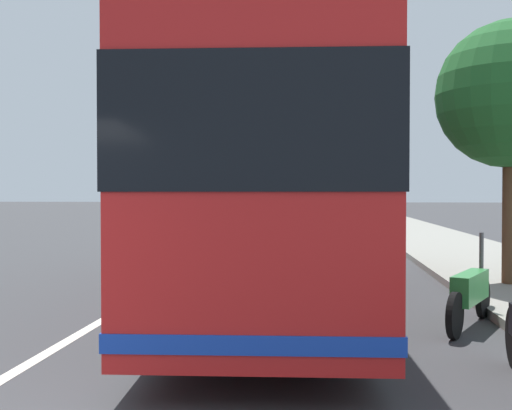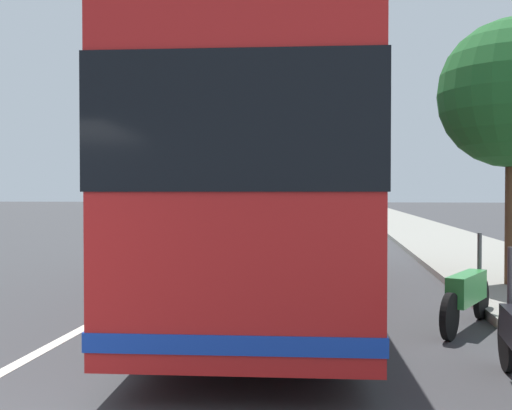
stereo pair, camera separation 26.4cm
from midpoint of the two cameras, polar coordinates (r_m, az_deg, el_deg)
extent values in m
cube|color=silver|center=(12.99, -8.25, -6.82)|extent=(110.00, 0.16, 0.01)
cube|color=red|center=(10.39, 0.54, 1.72)|extent=(11.44, 3.08, 3.11)
cube|color=black|center=(10.40, 0.54, 4.33)|extent=(11.49, 3.12, 1.13)
cube|color=#193FB2|center=(10.46, 0.53, -5.46)|extent=(11.47, 3.11, 0.16)
cylinder|color=black|center=(14.14, -3.41, -4.13)|extent=(1.02, 0.36, 1.00)
cylinder|color=black|center=(14.08, 5.61, -4.16)|extent=(1.02, 0.36, 1.00)
cylinder|color=black|center=(7.04, -9.77, -9.56)|extent=(1.02, 0.36, 1.00)
cylinder|color=black|center=(6.92, 8.72, -9.75)|extent=(1.02, 0.36, 1.00)
cylinder|color=black|center=(9.33, 19.94, -8.25)|extent=(0.56, 0.34, 0.58)
cylinder|color=black|center=(7.89, 17.41, -9.97)|extent=(0.56, 0.34, 0.58)
cube|color=#338C3F|center=(8.57, 18.80, -7.40)|extent=(1.12, 0.73, 0.39)
cylinder|color=#4C4C51|center=(9.15, 19.81, -4.65)|extent=(0.06, 0.06, 0.70)
cube|color=gold|center=(44.60, -0.17, -0.36)|extent=(4.70, 1.93, 0.85)
cube|color=black|center=(44.65, -0.16, 0.57)|extent=(2.58, 1.75, 0.60)
cylinder|color=black|center=(43.01, 0.76, -0.80)|extent=(0.64, 0.23, 0.64)
cylinder|color=black|center=(43.17, -1.48, -0.79)|extent=(0.64, 0.23, 0.64)
cylinder|color=black|center=(46.08, 1.06, -0.67)|extent=(0.64, 0.23, 0.64)
cylinder|color=black|center=(46.23, -1.04, -0.66)|extent=(0.64, 0.23, 0.64)
cube|color=black|center=(31.95, 4.05, -0.98)|extent=(4.70, 1.89, 0.84)
cube|color=black|center=(31.78, 4.05, 0.22)|extent=(2.60, 1.68, 0.50)
cylinder|color=black|center=(33.50, 2.71, -1.36)|extent=(0.65, 0.24, 0.64)
cylinder|color=black|center=(33.50, 5.40, -1.37)|extent=(0.65, 0.24, 0.64)
cylinder|color=black|center=(30.44, 2.56, -1.62)|extent=(0.65, 0.24, 0.64)
cylinder|color=black|center=(30.44, 5.53, -1.63)|extent=(0.65, 0.24, 0.64)
cube|color=navy|center=(55.46, 0.90, -0.06)|extent=(4.60, 1.82, 0.84)
cube|color=black|center=(55.51, 0.90, 0.68)|extent=(2.40, 1.63, 0.60)
cylinder|color=black|center=(53.91, 1.61, -0.40)|extent=(0.64, 0.23, 0.64)
cylinder|color=black|center=(54.03, -0.04, -0.39)|extent=(0.64, 0.23, 0.64)
cylinder|color=black|center=(56.92, 1.78, -0.31)|extent=(0.64, 0.23, 0.64)
cylinder|color=black|center=(57.03, 0.22, -0.31)|extent=(0.64, 0.23, 0.64)
cylinder|color=brown|center=(11.93, 22.33, -0.88)|extent=(0.26, 0.26, 2.80)
sphere|color=#1E5B26|center=(12.06, 22.41, 9.67)|extent=(2.70, 2.70, 2.70)
camera|label=1|loc=(0.13, -90.70, -0.01)|focal=42.20mm
camera|label=2|loc=(0.13, 89.30, 0.01)|focal=42.20mm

